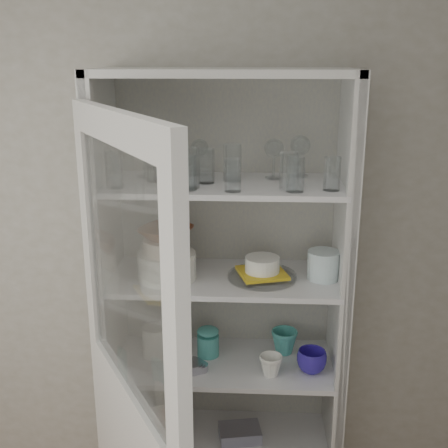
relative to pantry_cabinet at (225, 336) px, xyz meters
The scene contains 35 objects.
wall_back 0.44m from the pantry_cabinet, 140.87° to the left, with size 3.60×0.02×2.60m, color #9B9686.
pantry_cabinet is the anchor object (origin of this frame).
cupboard_door 0.73m from the pantry_cabinet, 111.85° to the right, with size 0.49×0.79×2.00m.
tumbler_0 0.91m from the pantry_cabinet, 155.47° to the right, with size 0.07×0.07×0.14m, color silver.
tumbler_1 0.83m from the pantry_cabinet, 125.89° to the right, with size 0.08×0.08×0.15m, color silver.
tumbler_2 0.82m from the pantry_cabinet, 120.97° to the right, with size 0.06×0.06×0.13m, color silver.
tumbler_3 0.82m from the pantry_cabinet, 79.57° to the right, with size 0.06×0.06×0.12m, color silver.
tumbler_4 0.86m from the pantry_cabinet, 38.47° to the right, with size 0.07×0.07×0.13m, color silver.
tumbler_5 0.85m from the pantry_cabinet, 36.90° to the right, with size 0.07×0.07×0.14m, color silver.
tumbler_6 0.90m from the pantry_cabinet, 24.46° to the right, with size 0.06×0.06×0.13m, color silver.
tumbler_7 0.84m from the pantry_cabinet, 167.28° to the right, with size 0.07×0.07×0.14m, color silver.
tumbler_8 0.83m from the pantry_cabinet, 164.06° to the right, with size 0.07×0.07×0.14m, color silver.
tumbler_9 0.82m from the pantry_cabinet, 164.04° to the right, with size 0.07×0.07×0.13m, color silver.
tumbler_10 0.80m from the pantry_cabinet, 129.22° to the right, with size 0.07×0.07×0.14m, color silver.
tumbler_11 0.80m from the pantry_cabinet, 49.71° to the right, with size 0.07×0.07×0.15m, color silver.
goblet_0 0.87m from the pantry_cabinet, behind, with size 0.07×0.07×0.17m, color silver, non-canonical shape.
goblet_1 0.81m from the pantry_cabinet, 157.03° to the left, with size 0.08×0.08×0.17m, color silver, non-canonical shape.
goblet_2 0.83m from the pantry_cabinet, ahead, with size 0.08×0.08×0.18m, color silver, non-canonical shape.
goblet_3 0.87m from the pantry_cabinet, 11.23° to the left, with size 0.08×0.08×0.19m, color silver, non-canonical shape.
plate_stack_front 0.46m from the pantry_cabinet, 154.38° to the right, with size 0.24×0.24×0.11m, color white.
plate_stack_back 0.46m from the pantry_cabinet, 168.74° to the left, with size 0.19×0.19×0.08m, color white.
cream_bowl 0.53m from the pantry_cabinet, 154.38° to the right, with size 0.19×0.19×0.06m, color #F4DFCA.
terracotta_bowl 0.58m from the pantry_cabinet, 154.38° to the right, with size 0.21×0.21×0.05m, color brown.
glass_platter 0.38m from the pantry_cabinet, 28.88° to the right, with size 0.29×0.29×0.02m, color silver.
yellow_trivet 0.39m from the pantry_cabinet, 28.88° to the right, with size 0.19×0.19×0.01m, color yellow.
white_ramekin 0.42m from the pantry_cabinet, 28.88° to the right, with size 0.14×0.14×0.06m, color white.
grey_bowl_stack 0.57m from the pantry_cabinet, 11.33° to the right, with size 0.13×0.13×0.12m, color silver.
mug_blue 0.40m from the pantry_cabinet, 20.72° to the right, with size 0.12×0.12×0.10m, color #28269E.
mug_teal 0.27m from the pantry_cabinet, ahead, with size 0.12×0.12×0.11m, color teal.
mug_white 0.27m from the pantry_cabinet, 41.65° to the right, with size 0.10×0.10×0.09m, color white.
teal_jar 0.08m from the pantry_cabinet, 158.05° to the right, with size 0.10×0.10×0.12m.
measuring_cups 0.22m from the pantry_cabinet, 129.57° to the right, with size 0.10×0.10×0.04m, color #A4A4B1.
white_canister 0.31m from the pantry_cabinet, behind, with size 0.11×0.11×0.14m, color white.
cream_dish 0.52m from the pantry_cabinet, 167.75° to the right, with size 0.24×0.24×0.07m, color #F4DFCA.
tin_box 0.46m from the pantry_cabinet, 45.66° to the right, with size 0.19×0.13×0.06m, color #9C9EB3.
Camera 1 is at (0.32, -0.92, 2.15)m, focal length 45.00 mm.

